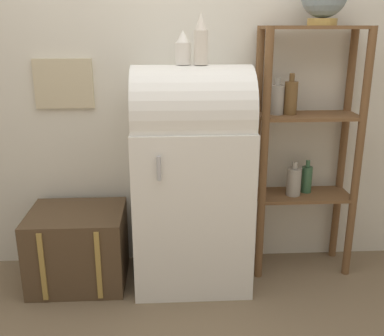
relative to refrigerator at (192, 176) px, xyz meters
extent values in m
plane|color=#7A664C|center=(0.00, -0.26, -0.72)|extent=(12.00, 12.00, 0.00)
cube|color=silver|center=(0.00, 0.31, 0.63)|extent=(7.00, 0.05, 2.70)
cube|color=#C6B793|center=(-0.80, 0.28, 0.54)|extent=(0.37, 0.02, 0.31)
cube|color=white|center=(0.00, 0.00, -0.20)|extent=(0.72, 0.57, 1.03)
cylinder|color=white|center=(0.00, 0.00, 0.40)|extent=(0.70, 0.55, 0.55)
cylinder|color=#B7B7BC|center=(-0.20, -0.31, 0.15)|extent=(0.02, 0.02, 0.14)
cube|color=brown|center=(-0.73, 0.00, -0.47)|extent=(0.60, 0.49, 0.49)
cube|color=#AD8942|center=(-0.90, -0.25, -0.47)|extent=(0.03, 0.01, 0.44)
cube|color=#AD8942|center=(-0.57, -0.25, -0.47)|extent=(0.03, 0.01, 0.44)
cylinder|color=brown|center=(0.45, -0.01, 0.09)|extent=(0.05, 0.05, 1.61)
cylinder|color=brown|center=(1.05, -0.01, 0.09)|extent=(0.05, 0.05, 1.61)
cylinder|color=brown|center=(0.45, 0.24, 0.09)|extent=(0.05, 0.05, 1.61)
cylinder|color=brown|center=(1.05, 0.24, 0.09)|extent=(0.05, 0.05, 1.61)
cube|color=brown|center=(0.75, 0.12, -0.19)|extent=(0.63, 0.28, 0.02)
cube|color=brown|center=(0.75, 0.12, 0.35)|extent=(0.63, 0.28, 0.02)
cube|color=brown|center=(0.75, 0.12, 0.88)|extent=(0.63, 0.28, 0.02)
cylinder|color=#9E998E|center=(0.68, 0.10, -0.09)|extent=(0.09, 0.09, 0.18)
cylinder|color=#9E998E|center=(0.68, 0.10, 0.03)|extent=(0.04, 0.04, 0.05)
cylinder|color=#9E998E|center=(0.54, 0.14, 0.45)|extent=(0.09, 0.09, 0.18)
cylinder|color=#9E998E|center=(0.54, 0.14, 0.56)|extent=(0.04, 0.04, 0.05)
cylinder|color=#335B3D|center=(0.78, 0.15, -0.09)|extent=(0.07, 0.07, 0.18)
cylinder|color=#335B3D|center=(0.78, 0.15, 0.02)|extent=(0.03, 0.03, 0.04)
cylinder|color=brown|center=(0.63, 0.13, 0.46)|extent=(0.08, 0.08, 0.20)
cylinder|color=brown|center=(0.63, 0.13, 0.59)|extent=(0.03, 0.03, 0.05)
cylinder|color=#AD8942|center=(0.77, 0.08, 0.91)|extent=(0.17, 0.17, 0.04)
cylinder|color=white|center=(-0.05, 0.00, 0.74)|extent=(0.09, 0.09, 0.12)
cone|color=white|center=(-0.05, 0.00, 0.83)|extent=(0.07, 0.07, 0.07)
cylinder|color=silver|center=(0.05, -0.01, 0.77)|extent=(0.08, 0.08, 0.19)
cone|color=silver|center=(0.05, -0.01, 0.92)|extent=(0.07, 0.07, 0.10)
camera|label=1|loc=(-0.15, -2.64, 0.89)|focal=42.00mm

